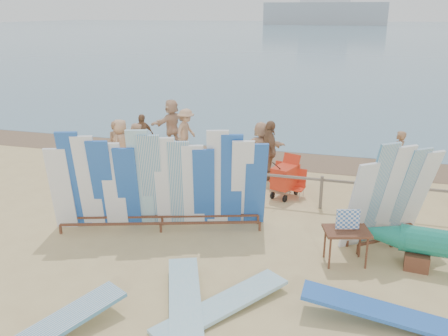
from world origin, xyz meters
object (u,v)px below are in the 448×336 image
(flat_board_d, at_px, (381,323))
(flat_board_b, at_px, (222,310))
(beachgoer_4, at_px, (270,151))
(beachgoer_1, at_px, (118,146))
(beach_chair_left, at_px, (280,182))
(beachgoer_3, at_px, (186,132))
(beachgoer_7, at_px, (397,156))
(beachgoer_2, at_px, (138,149))
(main_surfboard_rack, at_px, (160,185))
(beachgoer_11, at_px, (172,123))
(beachgoer_extra_1, at_px, (142,136))
(beach_chair_right, at_px, (295,189))
(beachgoer_0, at_px, (121,145))
(side_surfboard_rack, at_px, (391,197))
(beachgoer_5, at_px, (261,148))
(vendor_table, at_px, (345,245))
(stroller, at_px, (285,181))
(flat_board_a, at_px, (185,309))

(flat_board_d, bearing_deg, flat_board_b, 99.63)
(beachgoer_4, bearing_deg, beachgoer_1, 70.54)
(beach_chair_left, distance_m, beachgoer_4, 1.15)
(beach_chair_left, relative_size, beachgoer_3, 0.47)
(beachgoer_7, bearing_deg, beachgoer_2, -46.22)
(main_surfboard_rack, distance_m, beachgoer_11, 7.26)
(beachgoer_11, bearing_deg, beachgoer_extra_1, 4.79)
(beach_chair_right, distance_m, beachgoer_0, 5.93)
(beachgoer_extra_1, bearing_deg, beachgoer_1, -148.60)
(flat_board_d, bearing_deg, side_surfboard_rack, -2.37)
(flat_board_d, bearing_deg, beachgoer_0, 53.33)
(beachgoer_5, bearing_deg, side_surfboard_rack, 118.79)
(vendor_table, height_order, beachgoer_3, beachgoer_3)
(beachgoer_2, distance_m, beachgoer_7, 8.06)
(stroller, height_order, beachgoer_0, beachgoer_0)
(main_surfboard_rack, relative_size, beachgoer_5, 2.92)
(main_surfboard_rack, relative_size, flat_board_a, 1.85)
(beachgoer_4, xyz_separation_m, beachgoer_3, (-3.41, 1.83, -0.08))
(vendor_table, relative_size, stroller, 1.02)
(side_surfboard_rack, relative_size, beachgoer_0, 1.46)
(beachgoer_11, bearing_deg, beachgoer_3, 73.38)
(beachgoer_3, bearing_deg, beachgoer_7, -87.75)
(beachgoer_2, bearing_deg, beach_chair_right, -137.75)
(beachgoer_11, bearing_deg, beach_chair_right, 79.13)
(beachgoer_4, distance_m, beachgoer_7, 3.91)
(flat_board_b, height_order, beachgoer_3, beachgoer_3)
(beachgoer_4, relative_size, beachgoer_2, 1.10)
(flat_board_d, distance_m, beachgoer_5, 7.95)
(vendor_table, height_order, beachgoer_5, beachgoer_5)
(flat_board_b, bearing_deg, beachgoer_5, 132.50)
(side_surfboard_rack, distance_m, beach_chair_left, 4.07)
(main_surfboard_rack, bearing_deg, beachgoer_extra_1, 101.36)
(beachgoer_0, xyz_separation_m, beachgoer_7, (8.62, 1.37, -0.06))
(beachgoer_11, xyz_separation_m, beachgoer_2, (0.18, -3.34, -0.09))
(side_surfboard_rack, bearing_deg, beachgoer_0, 121.15)
(beachgoer_3, distance_m, beachgoer_1, 2.77)
(stroller, xyz_separation_m, beachgoer_11, (-4.98, 3.95, 0.46))
(flat_board_a, xyz_separation_m, beach_chair_left, (0.62, 6.36, 0.23))
(flat_board_b, height_order, beachgoer_extra_1, beachgoer_extra_1)
(side_surfboard_rack, distance_m, beach_chair_right, 3.37)
(side_surfboard_rack, height_order, beachgoer_3, side_surfboard_rack)
(flat_board_b, relative_size, beachgoer_4, 1.45)
(stroller, height_order, beachgoer_11, beachgoer_11)
(flat_board_b, relative_size, beach_chair_right, 3.42)
(main_surfboard_rack, height_order, beachgoer_1, main_surfboard_rack)
(beachgoer_11, relative_size, beachgoer_2, 1.10)
(flat_board_d, distance_m, beachgoer_1, 10.17)
(beachgoer_11, xyz_separation_m, beachgoer_5, (3.90, -2.13, -0.08))
(stroller, relative_size, beachgoer_7, 0.75)
(flat_board_b, xyz_separation_m, flat_board_a, (-0.64, -0.14, 0.00))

